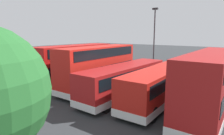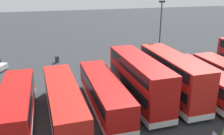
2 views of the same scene
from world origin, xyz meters
name	(u,v)px [view 1 (image 1 of 2)]	position (x,y,z in m)	size (l,w,h in m)	color
ground_plane	(135,71)	(0.00, 0.00, 0.00)	(140.00, 140.00, 0.00)	#2D3033
bus_double_decker_near_end	(211,81)	(-12.66, 10.86, 2.45)	(2.89, 11.63, 4.55)	#A51919
bus_single_deck_second	(159,84)	(-8.82, 11.03, 1.62)	(2.93, 10.58, 2.95)	red
bus_single_deck_third	(125,79)	(-5.48, 11.23, 1.62)	(2.65, 11.29, 2.95)	#A51919
bus_double_decker_fourth	(98,66)	(-1.86, 10.92, 2.45)	(2.91, 10.33, 4.55)	red
bus_double_decker_fifth	(76,63)	(1.67, 10.91, 2.45)	(3.02, 10.49, 4.55)	#B71411
bus_single_deck_sixth	(56,67)	(5.16, 11.12, 1.62)	(2.80, 11.44, 2.95)	#B71411
bus_single_deck_seventh	(34,65)	(8.92, 11.85, 1.62)	(3.07, 11.96, 2.95)	red
bus_single_deck_far_end	(22,62)	(12.81, 11.54, 1.62)	(2.69, 10.41, 2.95)	#B71411
car_hatchback_silver	(75,57)	(17.44, -3.15, 0.70)	(4.47, 3.45, 1.43)	silver
lamp_post_tall	(154,39)	(-4.26, 2.68, 5.23)	(0.70, 0.30, 9.07)	#38383D
waste_bin_yellow	(109,61)	(8.60, -4.29, 0.47)	(0.60, 0.60, 0.95)	#333338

